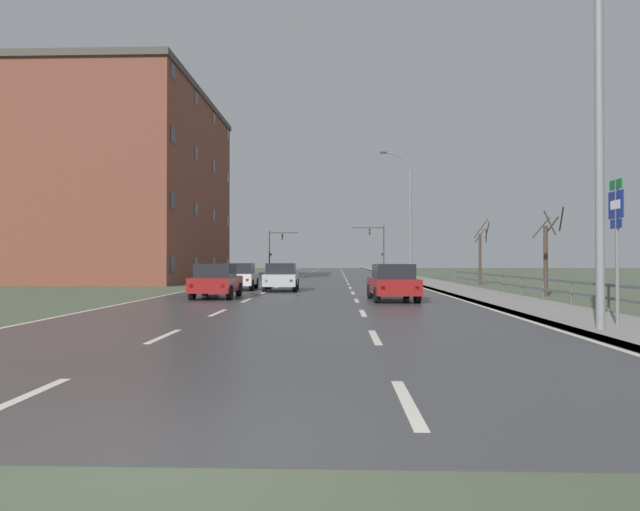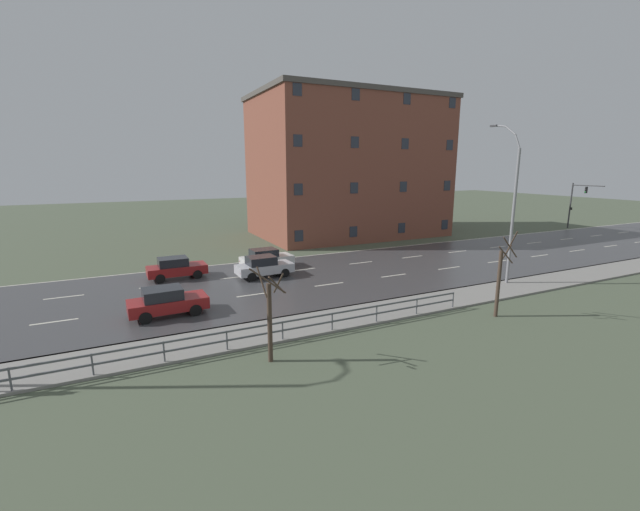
# 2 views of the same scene
# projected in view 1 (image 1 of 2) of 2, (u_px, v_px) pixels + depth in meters

# --- Properties ---
(ground_plane) EXTENTS (160.00, 160.00, 0.12)m
(ground_plane) POSITION_uv_depth(u_px,v_px,m) (322.00, 279.00, 52.35)
(ground_plane) COLOR #4C5642
(road_asphalt_strip) EXTENTS (14.00, 120.00, 0.03)m
(road_asphalt_strip) POSITION_uv_depth(u_px,v_px,m) (324.00, 275.00, 64.34)
(road_asphalt_strip) COLOR #3D3D3F
(road_asphalt_strip) RESTS_ON ground
(sidewalk_right) EXTENTS (3.00, 120.00, 0.12)m
(sidewalk_right) POSITION_uv_depth(u_px,v_px,m) (395.00, 275.00, 64.08)
(sidewalk_right) COLOR gray
(sidewalk_right) RESTS_ON ground
(guardrail) EXTENTS (0.07, 28.60, 1.00)m
(guardrail) POSITION_uv_depth(u_px,v_px,m) (532.00, 284.00, 22.88)
(guardrail) COLOR #515459
(guardrail) RESTS_ON ground
(street_lamp_foreground) EXTENTS (2.48, 0.24, 11.37)m
(street_lamp_foreground) POSITION_uv_depth(u_px,v_px,m) (593.00, 94.00, 12.41)
(street_lamp_foreground) COLOR slate
(street_lamp_foreground) RESTS_ON ground
(street_lamp_midground) EXTENTS (2.59, 0.24, 10.82)m
(street_lamp_midground) POSITION_uv_depth(u_px,v_px,m) (408.00, 218.00, 44.27)
(street_lamp_midground) COLOR slate
(street_lamp_midground) RESTS_ON ground
(highway_sign) EXTENTS (0.09, 0.68, 3.73)m
(highway_sign) POSITION_uv_depth(u_px,v_px,m) (617.00, 233.00, 13.14)
(highway_sign) COLOR slate
(highway_sign) RESTS_ON ground
(traffic_signal_right) EXTENTS (4.36, 0.36, 6.50)m
(traffic_signal_right) POSITION_uv_depth(u_px,v_px,m) (379.00, 243.00, 72.80)
(traffic_signal_right) COLOR #38383A
(traffic_signal_right) RESTS_ON ground
(traffic_signal_left) EXTENTS (4.09, 0.36, 5.89)m
(traffic_signal_left) POSITION_uv_depth(u_px,v_px,m) (274.00, 246.00, 74.40)
(traffic_signal_left) COLOR #38383A
(traffic_signal_left) RESTS_ON ground
(car_far_right) EXTENTS (1.94, 4.15, 1.57)m
(car_far_right) POSITION_uv_depth(u_px,v_px,m) (281.00, 277.00, 30.02)
(car_far_right) COLOR #B7B7BC
(car_far_right) RESTS_ON ground
(car_mid_centre) EXTENTS (2.00, 4.18, 1.57)m
(car_mid_centre) POSITION_uv_depth(u_px,v_px,m) (240.00, 276.00, 31.13)
(car_mid_centre) COLOR silver
(car_mid_centre) RESTS_ON ground
(car_far_left) EXTENTS (1.98, 4.17, 1.57)m
(car_far_left) POSITION_uv_depth(u_px,v_px,m) (393.00, 282.00, 22.53)
(car_far_left) COLOR maroon
(car_far_left) RESTS_ON ground
(car_near_right) EXTENTS (1.92, 4.15, 1.57)m
(car_near_right) POSITION_uv_depth(u_px,v_px,m) (216.00, 281.00, 24.23)
(car_near_right) COLOR maroon
(car_near_right) RESTS_ON ground
(brick_building) EXTENTS (13.80, 21.16, 15.90)m
(brick_building) POSITION_uv_depth(u_px,v_px,m) (127.00, 188.00, 46.00)
(brick_building) COLOR brown
(brick_building) RESTS_ON ground
(bare_tree_near) EXTENTS (1.37, 1.55, 4.24)m
(bare_tree_near) POSITION_uv_depth(u_px,v_px,m) (547.00, 255.00, 25.56)
(bare_tree_near) COLOR #423328
(bare_tree_near) RESTS_ON ground
(bare_tree_mid) EXTENTS (0.97, 1.27, 4.77)m
(bare_tree_mid) POSITION_uv_depth(u_px,v_px,m) (481.00, 255.00, 38.37)
(bare_tree_mid) COLOR #423328
(bare_tree_mid) RESTS_ON ground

